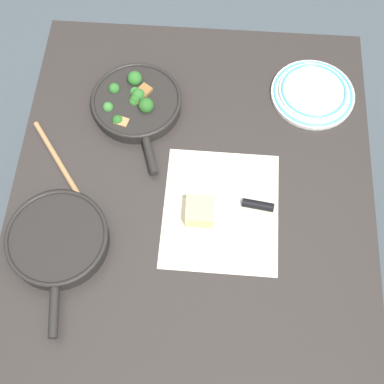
{
  "coord_description": "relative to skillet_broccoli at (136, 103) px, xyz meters",
  "views": [
    {
      "loc": [
        0.63,
        0.04,
        2.05
      ],
      "look_at": [
        0.0,
        0.0,
        0.75
      ],
      "focal_mm": 50.0,
      "sensor_mm": 36.0,
      "label": 1
    }
  ],
  "objects": [
    {
      "name": "wooden_spoon",
      "position": [
        0.28,
        -0.14,
        -0.02
      ],
      "size": [
        0.34,
        0.26,
        0.02
      ],
      "rotation": [
        0.0,
        0.0,
        0.63
      ],
      "color": "#A87A4C",
      "rests_on": "dining_table_red"
    },
    {
      "name": "grater_knife",
      "position": [
        0.29,
        0.3,
        -0.02
      ],
      "size": [
        0.06,
        0.29,
        0.02
      ],
      "rotation": [
        0.0,
        0.0,
        4.58
      ],
      "color": "silver",
      "rests_on": "dining_table_red"
    },
    {
      "name": "parchment_sheet",
      "position": [
        0.32,
        0.26,
        -0.02
      ],
      "size": [
        0.36,
        0.31,
        0.0
      ],
      "color": "beige",
      "rests_on": "dining_table_red"
    },
    {
      "name": "ground_plane",
      "position": [
        0.28,
        0.18,
        -0.76
      ],
      "size": [
        14.0,
        14.0,
        0.0
      ],
      "primitive_type": "plane",
      "color": "#424C51"
    },
    {
      "name": "dining_table_red",
      "position": [
        0.28,
        0.18,
        -0.1
      ],
      "size": [
        1.2,
        0.99,
        0.73
      ],
      "color": "#2D2826",
      "rests_on": "ground_plane"
    },
    {
      "name": "skillet_broccoli",
      "position": [
        0.0,
        0.0,
        0.0
      ],
      "size": [
        0.37,
        0.27,
        0.07
      ],
      "rotation": [
        0.0,
        0.0,
        0.32
      ],
      "color": "black",
      "rests_on": "dining_table_red"
    },
    {
      "name": "dinner_plate_stack",
      "position": [
        -0.08,
        0.52,
        -0.01
      ],
      "size": [
        0.25,
        0.25,
        0.03
      ],
      "color": "silver",
      "rests_on": "dining_table_red"
    },
    {
      "name": "cheese_block",
      "position": [
        0.34,
        0.21,
        -0.0
      ],
      "size": [
        0.07,
        0.08,
        0.05
      ],
      "color": "#EFD67A",
      "rests_on": "dining_table_red"
    },
    {
      "name": "skillet_eggs",
      "position": [
        0.44,
        -0.15,
        0.0
      ],
      "size": [
        0.38,
        0.27,
        0.05
      ],
      "rotation": [
        0.0,
        0.0,
        0.14
      ],
      "color": "black",
      "rests_on": "dining_table_red"
    }
  ]
}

